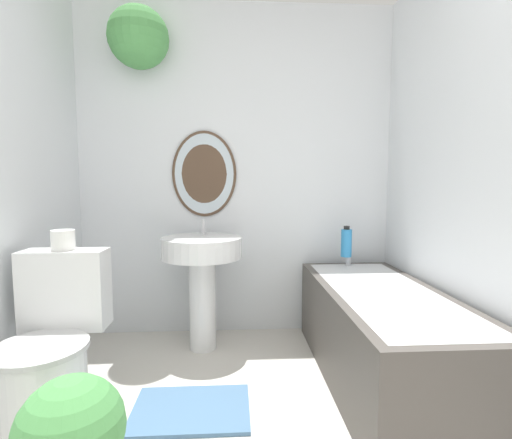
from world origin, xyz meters
name	(u,v)px	position (x,y,z in m)	size (l,w,h in m)	color
wall_back	(222,152)	(-0.11, 2.26, 1.35)	(2.39, 0.40, 2.40)	silver
wall_right	(497,164)	(1.16, 1.13, 1.20)	(0.06, 2.37, 2.40)	silver
toilet	(50,355)	(-0.87, 1.19, 0.33)	(0.41, 0.55, 0.78)	white
pedestal_sink	(202,267)	(-0.24, 1.95, 0.56)	(0.53, 0.53, 0.86)	white
bathtub	(382,334)	(0.80, 1.46, 0.27)	(0.63, 1.48, 0.60)	#4C4742
shampoo_bottle	(346,242)	(0.76, 2.04, 0.70)	(0.07, 0.07, 0.22)	#2D84C6
potted_plant	(71,439)	(-0.55, 0.67, 0.28)	(0.34, 0.34, 0.49)	#47474C
bath_mat	(191,410)	(-0.24, 1.24, 0.01)	(0.57, 0.39, 0.02)	#4C7093
toilet_paper_roll	(63,240)	(-0.87, 1.37, 0.83)	(0.11, 0.11, 0.10)	white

